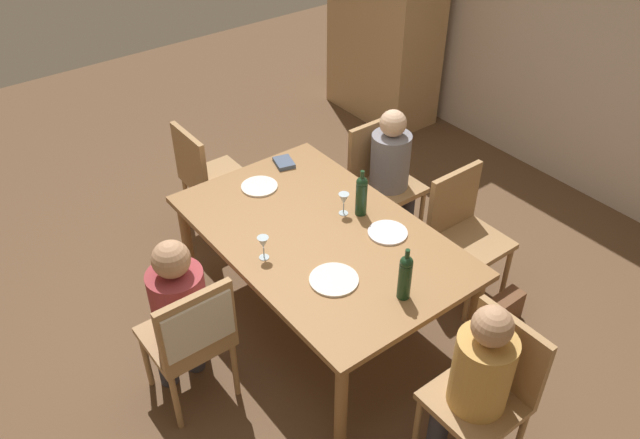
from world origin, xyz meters
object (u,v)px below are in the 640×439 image
at_px(chair_far_left, 381,174).
at_px(chair_far_right, 463,227).
at_px(dinner_plate_guest_left, 259,186).
at_px(person_man_bearded, 392,169).
at_px(chair_right_end, 488,384).
at_px(dinner_plate_host, 334,280).
at_px(dining_table, 320,242).
at_px(wine_bottle_tall_green, 361,194).
at_px(wine_glass_near_left, 263,243).
at_px(wine_glass_centre, 344,200).
at_px(chair_near, 193,332).
at_px(person_man_guest, 477,381).
at_px(handbag, 504,309).
at_px(wine_bottle_dark_red, 405,276).
at_px(dinner_plate_guest_right, 388,233).
at_px(armoire_cabinet, 386,7).
at_px(person_woman_host, 178,309).
at_px(chair_left_end, 206,174).

distance_m(chair_far_left, chair_far_right, 0.82).
bearing_deg(dinner_plate_guest_left, chair_far_right, 45.69).
bearing_deg(person_man_bearded, chair_right_end, 62.65).
height_order(person_man_bearded, dinner_plate_host, person_man_bearded).
height_order(dining_table, person_man_bearded, person_man_bearded).
relative_size(person_man_bearded, wine_bottle_tall_green, 3.44).
relative_size(chair_far_left, wine_glass_near_left, 6.17).
distance_m(dining_table, wine_glass_centre, 0.30).
distance_m(dining_table, chair_near, 0.97).
relative_size(chair_near, person_man_guest, 0.83).
bearing_deg(chair_far_right, handbag, 90.00).
bearing_deg(person_man_guest, dinner_plate_guest_left, 0.02).
bearing_deg(person_man_guest, dinner_plate_host, 10.87).
relative_size(dining_table, wine_bottle_dark_red, 5.63).
bearing_deg(dining_table, dinner_plate_host, -27.17).
xyz_separation_m(dinner_plate_guest_right, handbag, (0.51, 0.64, -0.64)).
height_order(chair_near, wine_glass_near_left, chair_near).
distance_m(armoire_cabinet, person_man_guest, 4.09).
bearing_deg(chair_far_left, person_man_guest, 61.30).
relative_size(person_man_guest, wine_bottle_tall_green, 3.50).
height_order(person_man_bearded, dinner_plate_guest_left, person_man_bearded).
relative_size(dining_table, chair_far_right, 1.99).
distance_m(person_man_bearded, dinner_plate_guest_left, 1.02).
bearing_deg(handbag, dinner_plate_host, -107.85).
xyz_separation_m(armoire_cabinet, wine_bottle_dark_red, (2.73, -2.31, -0.20)).
bearing_deg(chair_right_end, wine_glass_centre, -6.30).
height_order(chair_far_right, person_man_bearded, person_man_bearded).
relative_size(chair_right_end, dinner_plate_guest_left, 3.75).
relative_size(wine_bottle_tall_green, dinner_plate_guest_left, 1.30).
relative_size(chair_near, person_woman_host, 0.81).
bearing_deg(wine_bottle_dark_red, person_man_bearded, 139.54).
bearing_deg(wine_glass_near_left, chair_far_left, 109.80).
relative_size(chair_far_left, chair_far_right, 1.00).
bearing_deg(wine_glass_near_left, wine_bottle_dark_red, 30.10).
height_order(chair_right_end, wine_bottle_dark_red, wine_bottle_dark_red).
bearing_deg(chair_near, chair_left_end, 58.49).
relative_size(chair_near, chair_left_end, 1.00).
xyz_separation_m(wine_glass_near_left, dinner_plate_host, (0.40, 0.20, -0.10)).
relative_size(chair_far_right, dinner_plate_guest_left, 3.75).
relative_size(wine_bottle_dark_red, handbag, 1.16).
bearing_deg(person_man_guest, chair_far_left, -28.70).
bearing_deg(handbag, dinner_plate_guest_right, -128.44).
xyz_separation_m(chair_near, wine_bottle_tall_green, (-0.13, 1.28, 0.30)).
relative_size(person_woman_host, handbag, 4.04).
distance_m(chair_left_end, dinner_plate_host, 1.70).
relative_size(person_man_guest, wine_glass_centre, 7.47).
relative_size(armoire_cabinet, chair_far_left, 2.37).
height_order(chair_near, wine_bottle_dark_red, wine_bottle_dark_red).
relative_size(chair_near, wine_glass_near_left, 6.17).
relative_size(chair_far_left, dinner_plate_host, 3.32).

